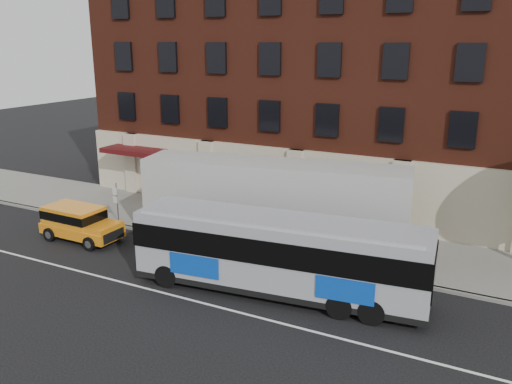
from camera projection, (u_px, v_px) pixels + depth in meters
The scene contains 9 objects.
ground at pixel (179, 304), 21.28m from camera, with size 120.00×120.00×0.00m, color black.
sidewalk at pixel (275, 232), 28.95m from camera, with size 60.00×6.00×0.15m, color gray.
kerb at pixel (249, 251), 26.39m from camera, with size 60.00×0.25×0.15m, color gray.
lane_line at pixel (186, 299), 21.70m from camera, with size 60.00×0.12×0.01m, color white.
building at pixel (329, 82), 33.65m from camera, with size 30.00×12.10×15.00m.
sign_pole at pixel (117, 201), 29.86m from camera, with size 0.30×0.20×2.50m.
city_bus at pixel (279, 252), 21.68m from camera, with size 12.38×3.89×3.33m.
yellow_suv at pixel (78, 221), 27.88m from camera, with size 4.68×2.11×1.78m.
shipping_container at pixel (274, 206), 26.60m from camera, with size 13.48×4.94×4.40m.
Camera 1 is at (11.52, -15.67, 10.20)m, focal length 37.30 mm.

